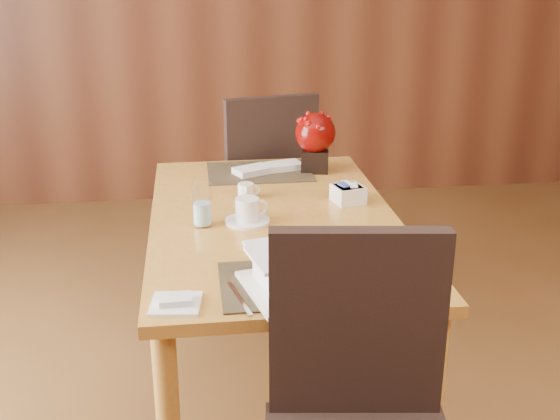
{
  "coord_description": "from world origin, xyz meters",
  "views": [
    {
      "loc": [
        -0.29,
        -1.78,
        1.67
      ],
      "look_at": [
        -0.01,
        0.35,
        0.87
      ],
      "focal_mm": 45.0,
      "sensor_mm": 36.0,
      "label": 1
    }
  ],
  "objects": [
    {
      "name": "napkins_far",
      "position": [
        0.05,
        1.15,
        0.77
      ],
      "size": [
        0.33,
        0.2,
        0.03
      ],
      "primitive_type": null,
      "rotation": [
        0.0,
        0.0,
        0.34
      ],
      "color": "white",
      "rests_on": "dining_table"
    },
    {
      "name": "bread_plate",
      "position": [
        -0.35,
        -0.04,
        0.75
      ],
      "size": [
        0.15,
        0.15,
        0.01
      ],
      "primitive_type": "cube",
      "rotation": [
        0.0,
        0.0,
        -0.12
      ],
      "color": "white",
      "rests_on": "dining_table"
    },
    {
      "name": "water_glass",
      "position": [
        -0.26,
        0.55,
        0.83
      ],
      "size": [
        0.09,
        0.09,
        0.16
      ],
      "primitive_type": "cylinder",
      "rotation": [
        0.0,
        0.0,
        0.35
      ],
      "color": "silver",
      "rests_on": "dining_table"
    },
    {
      "name": "near_chair",
      "position": [
        0.1,
        -0.35,
        0.58
      ],
      "size": [
        0.53,
        0.54,
        1.03
      ],
      "rotation": [
        0.0,
        0.0,
        -0.13
      ],
      "color": "black",
      "rests_on": "ground"
    },
    {
      "name": "creamer_jug",
      "position": [
        -0.09,
        0.83,
        0.78
      ],
      "size": [
        0.08,
        0.08,
        0.06
      ],
      "primitive_type": null,
      "rotation": [
        0.0,
        0.0,
        0.02
      ],
      "color": "white",
      "rests_on": "dining_table"
    },
    {
      "name": "dining_table",
      "position": [
        0.0,
        0.6,
        0.65
      ],
      "size": [
        0.9,
        1.5,
        0.75
      ],
      "color": "#C38936",
      "rests_on": "ground"
    },
    {
      "name": "coffee_cup",
      "position": [
        -0.1,
        0.56,
        0.79
      ],
      "size": [
        0.16,
        0.16,
        0.09
      ],
      "rotation": [
        0.0,
        0.0,
        0.11
      ],
      "color": "white",
      "rests_on": "dining_table"
    },
    {
      "name": "far_chair",
      "position": [
        0.06,
        1.56,
        0.58
      ],
      "size": [
        0.57,
        0.57,
        1.03
      ],
      "rotation": [
        0.0,
        0.0,
        3.36
      ],
      "color": "black",
      "rests_on": "ground"
    },
    {
      "name": "placemat_near",
      "position": [
        0.0,
        0.05,
        0.75
      ],
      "size": [
        0.45,
        0.33,
        0.01
      ],
      "primitive_type": "cube",
      "color": "black",
      "rests_on": "dining_table"
    },
    {
      "name": "placemat_far",
      "position": [
        0.0,
        1.15,
        0.75
      ],
      "size": [
        0.45,
        0.33,
        0.01
      ],
      "primitive_type": "cube",
      "color": "black",
      "rests_on": "dining_table"
    },
    {
      "name": "soup_setting",
      "position": [
        0.0,
        0.0,
        0.81
      ],
      "size": [
        0.36,
        0.36,
        0.12
      ],
      "rotation": [
        0.0,
        0.0,
        0.22
      ],
      "color": "white",
      "rests_on": "dining_table"
    },
    {
      "name": "sugar_caddy",
      "position": [
        0.3,
        0.72,
        0.78
      ],
      "size": [
        0.13,
        0.13,
        0.07
      ],
      "primitive_type": "cube",
      "rotation": [
        0.0,
        0.0,
        0.24
      ],
      "color": "white",
      "rests_on": "dining_table"
    },
    {
      "name": "berry_decor",
      "position": [
        0.25,
        1.14,
        0.9
      ],
      "size": [
        0.18,
        0.18,
        0.26
      ],
      "rotation": [
        0.0,
        0.0,
        -0.19
      ],
      "color": "black",
      "rests_on": "dining_table"
    }
  ]
}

